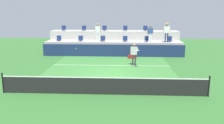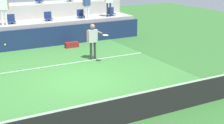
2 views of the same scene
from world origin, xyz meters
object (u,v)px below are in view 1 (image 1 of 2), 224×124
Objects in this scene: stadium_chair_upper_left at (84,29)px; stadium_chair_upper_right at (145,29)px; equipment_bag at (132,57)px; spectator_in_grey at (150,32)px; tennis_player at (134,52)px; stadium_chair_lower_mid_right at (125,39)px; spectator_with_hat at (167,30)px; stadium_chair_lower_mid_left at (103,39)px; stadium_chair_lower_far_left at (59,39)px; stadium_chair_lower_far_right at (170,39)px; stadium_chair_upper_mid_right at (125,29)px; tennis_ball at (76,49)px; stadium_chair_upper_far_left at (64,28)px; stadium_chair_upper_mid_left at (104,29)px; stadium_chair_lower_right at (147,39)px; spectator_in_white at (98,31)px; stadium_chair_upper_far_right at (167,29)px; stadium_chair_lower_left at (81,39)px.

stadium_chair_upper_left and stadium_chair_upper_right have the same top height.
spectator_in_grey is at bearing 44.64° from equipment_bag.
tennis_player is at bearing -101.85° from stadium_chair_upper_right.
stadium_chair_lower_mid_right is 0.30× the size of tennis_player.
stadium_chair_lower_mid_left is at bearing 176.33° from spectator_with_hat.
stadium_chair_lower_far_left is 10.66m from stadium_chair_lower_far_right.
stadium_chair_lower_mid_right is at bearing -90.43° from stadium_chair_upper_mid_right.
stadium_chair_upper_right is 7.65× the size of tennis_ball.
stadium_chair_upper_mid_left is at bearing 0.00° from stadium_chair_upper_far_left.
stadium_chair_lower_far_right is at bearing 0.00° from stadium_chair_lower_right.
tennis_ball is at bearing -103.61° from stadium_chair_lower_mid_left.
stadium_chair_upper_right is (-2.16, 1.80, 0.85)m from stadium_chair_lower_far_right.
stadium_chair_upper_mid_right is 4.40m from spectator_with_hat.
spectator_in_white reaches higher than stadium_chair_lower_right.
stadium_chair_lower_mid_left is 7.65× the size of tennis_ball.
equipment_bag is at bearing -54.53° from stadium_chair_upper_mid_left.
stadium_chair_upper_far_right is 2.89m from spectator_in_grey.
spectator_in_grey is 1.53m from spectator_with_hat.
stadium_chair_upper_left reaches higher than stadium_chair_lower_far_right.
stadium_chair_lower_far_left is at bearing -170.41° from stadium_chair_upper_far_right.
stadium_chair_upper_left is at bearing 88.34° from stadium_chair_lower_left.
spectator_with_hat is at bearing -50.93° from stadium_chair_upper_right.
stadium_chair_lower_far_left is 0.33× the size of spectator_in_grey.
spectator_in_white is at bearing -171.51° from stadium_chair_lower_mid_right.
stadium_chair_upper_left is 2.76m from spectator_in_white.
tennis_player is 5.60m from spectator_in_white.
stadium_chair_lower_right is 1.00× the size of stadium_chair_lower_far_right.
spectator_in_white is at bearing -138.43° from stadium_chair_lower_mid_left.
stadium_chair_upper_far_left is (-4.25, 1.80, 0.85)m from stadium_chair_lower_mid_left.
tennis_ball is at bearing -100.55° from stadium_chair_upper_mid_left.
stadium_chair_upper_left is at bearing 0.00° from stadium_chair_upper_far_left.
stadium_chair_upper_mid_left is 1.00× the size of stadium_chair_upper_far_right.
stadium_chair_upper_left is at bearing 180.00° from stadium_chair_upper_right.
equipment_bag is (-1.70, -1.68, -2.04)m from spectator_in_grey.
stadium_chair_lower_far_left is 6.51m from tennis_ball.
stadium_chair_upper_left is 0.68× the size of equipment_bag.
stadium_chair_lower_far_right is at bearing 0.00° from stadium_chair_lower_left.
stadium_chair_upper_right is 0.33× the size of spectator_in_grey.
stadium_chair_upper_left is 1.00× the size of stadium_chair_upper_mid_left.
spectator_with_hat is (8.10, -2.18, 0.06)m from stadium_chair_upper_left.
stadium_chair_upper_far_left and stadium_chair_upper_mid_right have the same top height.
stadium_chair_lower_far_left is 1.99m from stadium_chair_upper_far_left.
stadium_chair_lower_far_left is at bearing 174.33° from spectator_in_white.
stadium_chair_lower_right is 2.14m from stadium_chair_lower_far_right.
stadium_chair_upper_left and stadium_chair_upper_mid_left have the same top height.
spectator_in_grey reaches higher than stadium_chair_upper_far_right.
tennis_ball is (-1.42, -7.63, -0.84)m from stadium_chair_upper_mid_left.
stadium_chair_upper_left is 7.65× the size of tennis_ball.
stadium_chair_lower_right is (8.52, 0.00, 0.00)m from stadium_chair_lower_far_left.
stadium_chair_lower_mid_right is 2.87m from stadium_chair_upper_right.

